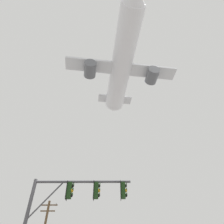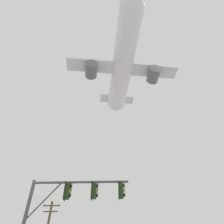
{
  "view_description": "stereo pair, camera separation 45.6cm",
  "coord_description": "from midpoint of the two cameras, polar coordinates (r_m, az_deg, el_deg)",
  "views": [
    {
      "loc": [
        -0.2,
        -4.09,
        1.1
      ],
      "look_at": [
        -0.49,
        12.62,
        15.87
      ],
      "focal_mm": 33.68,
      "sensor_mm": 36.0,
      "label": 1
    },
    {
      "loc": [
        0.26,
        -4.07,
        1.1
      ],
      "look_at": [
        -0.49,
        12.62,
        15.87
      ],
      "focal_mm": 33.68,
      "sensor_mm": 36.0,
      "label": 2
    }
  ],
  "objects": [
    {
      "name": "signal_pole_near",
      "position": [
        13.06,
        -10.96,
        -23.56
      ],
      "size": [
        5.81,
        0.49,
        6.45
      ],
      "color": "#4C4C51",
      "rests_on": "ground"
    },
    {
      "name": "airplane",
      "position": [
        40.33,
        3.3,
        12.89
      ],
      "size": [
        20.91,
        27.07,
        7.37
      ],
      "color": "white"
    }
  ]
}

